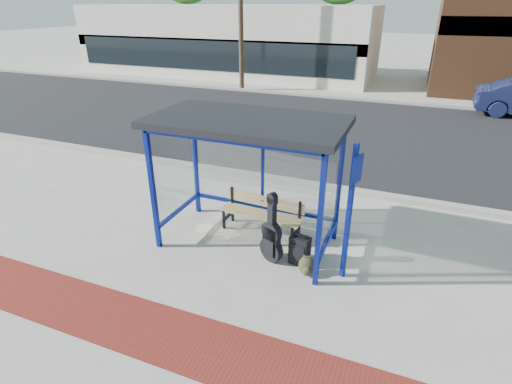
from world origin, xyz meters
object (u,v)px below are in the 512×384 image
at_px(guitar_bag, 272,238).
at_px(suitcase, 300,250).
at_px(backpack, 307,266).
at_px(bench, 262,212).

relative_size(guitar_bag, suitcase, 2.13).
xyz_separation_m(suitcase, backpack, (0.21, -0.24, -0.11)).
bearing_deg(bench, backpack, -35.71).
height_order(suitcase, backpack, suitcase).
bearing_deg(bench, guitar_bag, -54.97).
bearing_deg(backpack, bench, 123.22).
bearing_deg(backpack, guitar_bag, 150.51).
xyz_separation_m(bench, backpack, (1.20, -1.01, -0.28)).
height_order(bench, guitar_bag, guitar_bag).
distance_m(bench, suitcase, 1.27).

